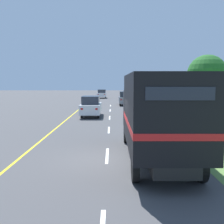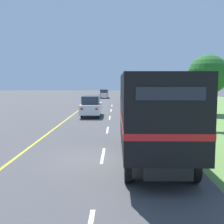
{
  "view_description": "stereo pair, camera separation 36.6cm",
  "coord_description": "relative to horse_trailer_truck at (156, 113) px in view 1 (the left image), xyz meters",
  "views": [
    {
      "loc": [
        0.21,
        -11.44,
        3.2
      ],
      "look_at": [
        0.3,
        7.38,
        1.2
      ],
      "focal_mm": 45.0,
      "sensor_mm": 36.0,
      "label": 1
    },
    {
      "loc": [
        0.58,
        -11.44,
        3.2
      ],
      "look_at": [
        0.3,
        7.38,
        1.2
      ],
      "focal_mm": 45.0,
      "sensor_mm": 36.0,
      "label": 2
    }
  ],
  "objects": [
    {
      "name": "ground_plane",
      "position": [
        -2.02,
        0.27,
        -1.96
      ],
      "size": [
        200.0,
        200.0,
        0.0
      ],
      "primitive_type": "plane",
      "color": "#444447"
    },
    {
      "name": "edge_line_yellow",
      "position": [
        -5.72,
        19.78,
        -1.95
      ],
      "size": [
        0.12,
        71.89,
        0.01
      ],
      "primitive_type": "cube",
      "color": "yellow",
      "rests_on": "ground"
    },
    {
      "name": "centre_dash_near",
      "position": [
        -2.02,
        0.88,
        -1.95
      ],
      "size": [
        0.12,
        2.6,
        0.01
      ],
      "primitive_type": "cube",
      "color": "white",
      "rests_on": "ground"
    },
    {
      "name": "centre_dash_mid_a",
      "position": [
        -2.02,
        7.48,
        -1.95
      ],
      "size": [
        0.12,
        2.6,
        0.01
      ],
      "primitive_type": "cube",
      "color": "white",
      "rests_on": "ground"
    },
    {
      "name": "centre_dash_mid_b",
      "position": [
        -2.02,
        14.08,
        -1.95
      ],
      "size": [
        0.12,
        2.6,
        0.01
      ],
      "primitive_type": "cube",
      "color": "white",
      "rests_on": "ground"
    },
    {
      "name": "centre_dash_far",
      "position": [
        -2.02,
        20.68,
        -1.95
      ],
      "size": [
        0.12,
        2.6,
        0.01
      ],
      "primitive_type": "cube",
      "color": "white",
      "rests_on": "ground"
    },
    {
      "name": "centre_dash_farthest",
      "position": [
        -2.02,
        27.28,
        -1.95
      ],
      "size": [
        0.12,
        2.6,
        0.01
      ],
      "primitive_type": "cube",
      "color": "white",
      "rests_on": "ground"
    },
    {
      "name": "horse_trailer_truck",
      "position": [
        0.0,
        0.0,
        0.0
      ],
      "size": [
        2.5,
        8.02,
        3.49
      ],
      "color": "black",
      "rests_on": "ground"
    },
    {
      "name": "lead_car_white",
      "position": [
        -3.77,
        14.98,
        -0.98
      ],
      "size": [
        1.8,
        4.46,
        1.93
      ],
      "color": "black",
      "rests_on": "ground"
    },
    {
      "name": "lead_car_grey_ahead",
      "position": [
        0.04,
        27.94,
        -0.98
      ],
      "size": [
        1.8,
        4.21,
        1.93
      ],
      "color": "black",
      "rests_on": "ground"
    },
    {
      "name": "lead_car_white_ahead",
      "position": [
        -3.87,
        45.68,
        -1.06
      ],
      "size": [
        1.8,
        3.91,
        1.75
      ],
      "color": "black",
      "rests_on": "ground"
    },
    {
      "name": "highway_sign",
      "position": [
        4.1,
        7.47,
        -0.21
      ],
      "size": [
        2.37,
        0.09,
        2.8
      ],
      "color": "#9E9EA3",
      "rests_on": "ground"
    },
    {
      "name": "roadside_tree_mid",
      "position": [
        7.77,
        17.29,
        2.0
      ],
      "size": [
        3.98,
        3.98,
        5.96
      ],
      "color": "brown",
      "rests_on": "ground"
    },
    {
      "name": "delineator_post",
      "position": [
        2.08,
        4.14,
        -1.45
      ],
      "size": [
        0.08,
        0.08,
        0.95
      ],
      "color": "white",
      "rests_on": "ground"
    }
  ]
}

